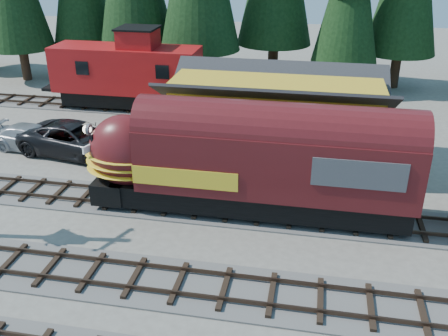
% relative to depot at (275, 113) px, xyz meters
% --- Properties ---
extents(ground, '(120.00, 120.00, 0.00)m').
position_rel_depot_xyz_m(ground, '(0.00, -10.50, -2.96)').
color(ground, '#6B665B').
rests_on(ground, ground).
extents(track_spur, '(32.00, 3.20, 0.33)m').
position_rel_depot_xyz_m(track_spur, '(-10.00, 7.50, -2.90)').
color(track_spur, '#4C4947').
rests_on(track_spur, ground).
extents(depot, '(12.80, 7.00, 5.30)m').
position_rel_depot_xyz_m(depot, '(0.00, 0.00, 0.00)').
color(depot, '#C3861B').
rests_on(depot, ground).
extents(locomotive, '(15.74, 3.13, 4.28)m').
position_rel_depot_xyz_m(locomotive, '(-1.00, -6.50, -0.46)').
color(locomotive, black).
rests_on(locomotive, ground).
extents(caboose, '(11.04, 3.20, 5.74)m').
position_rel_depot_xyz_m(caboose, '(-11.81, 7.50, -0.15)').
color(caboose, black).
rests_on(caboose, ground).
extents(pickup_truck_a, '(7.58, 4.42, 1.98)m').
position_rel_depot_xyz_m(pickup_truck_a, '(-11.81, -1.45, -1.97)').
color(pickup_truck_a, black).
rests_on(pickup_truck_a, ground).
extents(pickup_truck_b, '(5.54, 2.68, 1.55)m').
position_rel_depot_xyz_m(pickup_truck_b, '(-14.88, -1.29, -2.19)').
color(pickup_truck_b, '#A7A9AF').
rests_on(pickup_truck_b, ground).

